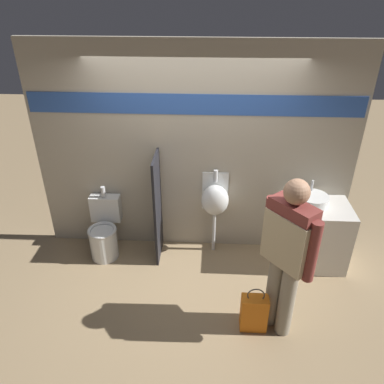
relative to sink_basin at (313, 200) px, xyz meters
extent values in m
plane|color=#997F5B|center=(-1.47, -0.33, -0.90)|extent=(16.00, 16.00, 0.00)
cube|color=#B2A893|center=(-1.47, 0.27, 0.45)|extent=(3.97, 0.06, 2.70)
cube|color=#2D56AD|center=(-1.47, 0.23, 1.09)|extent=(3.89, 0.01, 0.24)
cube|color=silver|center=(0.05, -0.06, -0.48)|extent=(0.84, 0.60, 0.84)
cylinder|color=silver|center=(0.00, 0.00, 0.00)|extent=(0.37, 0.37, 0.12)
cylinder|color=silver|center=(0.00, 0.13, 0.13)|extent=(0.03, 0.03, 0.14)
cube|color=black|center=(-0.20, -0.18, -0.05)|extent=(0.07, 0.14, 0.01)
cube|color=black|center=(-1.91, -0.02, -0.18)|extent=(0.03, 0.51, 1.43)
cylinder|color=silver|center=(-1.19, 0.10, -0.60)|extent=(0.04, 0.04, 0.60)
ellipsoid|color=silver|center=(-1.19, 0.10, -0.11)|extent=(0.35, 0.26, 0.42)
cube|color=silver|center=(-1.19, 0.23, -0.04)|extent=(0.33, 0.02, 0.53)
cylinder|color=silver|center=(-1.19, 0.19, 0.19)|extent=(0.06, 0.06, 0.16)
cylinder|color=silver|center=(-2.63, -0.12, -0.69)|extent=(0.36, 0.36, 0.41)
torus|color=silver|center=(-2.63, -0.12, -0.47)|extent=(0.37, 0.37, 0.04)
cube|color=silver|center=(-2.63, 0.15, -0.31)|extent=(0.39, 0.16, 0.36)
cylinder|color=silver|center=(-2.63, 0.13, -0.04)|extent=(0.06, 0.06, 0.14)
cylinder|color=gray|center=(-0.46, -1.22, -0.47)|extent=(0.16, 0.16, 0.86)
cylinder|color=gray|center=(-0.57, -1.09, -0.47)|extent=(0.16, 0.16, 0.86)
cube|color=brown|center=(-0.51, -1.16, 0.30)|extent=(0.44, 0.47, 0.68)
cube|color=#C6B289|center=(-0.51, -1.16, 0.25)|extent=(0.47, 0.50, 0.54)
cylinder|color=brown|center=(-0.35, -1.35, 0.27)|extent=(0.11, 0.11, 0.62)
cylinder|color=brown|center=(-0.68, -0.96, 0.27)|extent=(0.11, 0.11, 0.62)
sphere|color=#A87A5B|center=(-0.51, -1.16, 0.75)|extent=(0.23, 0.23, 0.23)
cube|color=orange|center=(-0.76, -1.20, -0.68)|extent=(0.28, 0.15, 0.42)
torus|color=#4C4742|center=(-0.76, -1.20, -0.43)|extent=(0.18, 0.01, 0.18)
camera|label=1|loc=(-1.26, -3.98, 2.34)|focal=35.00mm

